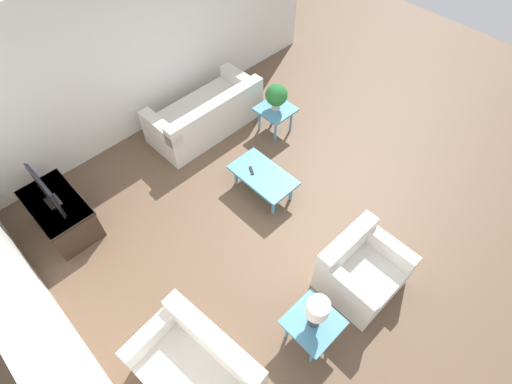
# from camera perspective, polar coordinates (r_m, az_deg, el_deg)

# --- Properties ---
(ground_plane) EXTENTS (14.00, 14.00, 0.00)m
(ground_plane) POSITION_cam_1_polar(r_m,az_deg,el_deg) (5.96, 3.14, -3.56)
(ground_plane) COLOR brown
(wall_back) EXTENTS (7.20, 0.12, 2.70)m
(wall_back) POSITION_cam_1_polar(r_m,az_deg,el_deg) (4.21, -27.72, -16.77)
(wall_back) COLOR white
(wall_back) RESTS_ON ground_plane
(wall_right) EXTENTS (0.12, 7.20, 2.70)m
(wall_right) POSITION_cam_1_polar(r_m,az_deg,el_deg) (6.85, -16.13, 18.68)
(wall_right) COLOR white
(wall_right) RESTS_ON ground_plane
(sofa) EXTENTS (0.92, 1.96, 0.78)m
(sofa) POSITION_cam_1_polar(r_m,az_deg,el_deg) (7.06, -7.14, 10.79)
(sofa) COLOR silver
(sofa) RESTS_ON ground_plane
(armchair) EXTENTS (0.86, 0.96, 0.80)m
(armchair) POSITION_cam_1_polar(r_m,az_deg,el_deg) (5.31, 14.63, -10.76)
(armchair) COLOR silver
(armchair) RESTS_ON ground_plane
(loveseat) EXTENTS (1.41, 0.98, 0.80)m
(loveseat) POSITION_cam_1_polar(r_m,az_deg,el_deg) (4.78, -8.26, -23.81)
(loveseat) COLOR silver
(loveseat) RESTS_ON ground_plane
(coffee_table) EXTENTS (1.01, 0.58, 0.39)m
(coffee_table) POSITION_cam_1_polar(r_m,az_deg,el_deg) (5.98, 1.01, 2.25)
(coffee_table) COLOR teal
(coffee_table) RESTS_ON ground_plane
(side_table_plant) EXTENTS (0.57, 0.57, 0.49)m
(side_table_plant) POSITION_cam_1_polar(r_m,az_deg,el_deg) (6.91, 2.82, 11.42)
(side_table_plant) COLOR teal
(side_table_plant) RESTS_ON ground_plane
(side_table_lamp) EXTENTS (0.57, 0.57, 0.49)m
(side_table_lamp) POSITION_cam_1_polar(r_m,az_deg,el_deg) (4.80, 8.13, -18.16)
(side_table_lamp) COLOR teal
(side_table_lamp) RESTS_ON ground_plane
(tv_stand_chest) EXTENTS (1.10, 0.64, 0.56)m
(tv_stand_chest) POSITION_cam_1_polar(r_m,az_deg,el_deg) (6.26, -26.08, -2.75)
(tv_stand_chest) COLOR #38281E
(tv_stand_chest) RESTS_ON ground_plane
(television) EXTENTS (0.73, 0.16, 0.50)m
(television) POSITION_cam_1_polar(r_m,az_deg,el_deg) (5.89, -27.83, 0.10)
(television) COLOR black
(television) RESTS_ON tv_stand_chest
(potted_plant) EXTENTS (0.37, 0.37, 0.46)m
(potted_plant) POSITION_cam_1_polar(r_m,az_deg,el_deg) (6.70, 2.93, 13.60)
(potted_plant) COLOR #B2ADA3
(potted_plant) RESTS_ON side_table_plant
(table_lamp) EXTENTS (0.25, 0.25, 0.50)m
(table_lamp) POSITION_cam_1_polar(r_m,az_deg,el_deg) (4.45, 8.70, -16.46)
(table_lamp) COLOR #333333
(table_lamp) RESTS_ON side_table_lamp
(remote_control) EXTENTS (0.16, 0.12, 0.02)m
(remote_control) POSITION_cam_1_polar(r_m,az_deg,el_deg) (5.98, -0.66, 3.11)
(remote_control) COLOR black
(remote_control) RESTS_ON coffee_table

